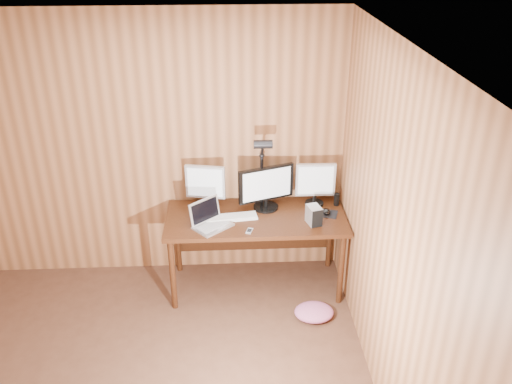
{
  "coord_description": "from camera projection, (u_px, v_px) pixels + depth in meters",
  "views": [
    {
      "loc": [
        0.71,
        -2.56,
        3.13
      ],
      "look_at": [
        0.93,
        1.58,
        1.02
      ],
      "focal_mm": 38.0,
      "sensor_mm": 36.0,
      "label": 1
    }
  ],
  "objects": [
    {
      "name": "room_shell",
      "position": [
        108.0,
        285.0,
        3.1
      ],
      "size": [
        4.0,
        4.0,
        4.0
      ],
      "color": "#4F2E1E",
      "rests_on": "ground"
    },
    {
      "name": "phone",
      "position": [
        249.0,
        231.0,
        4.59
      ],
      "size": [
        0.07,
        0.1,
        0.01
      ],
      "rotation": [
        0.0,
        0.0,
        -0.32
      ],
      "color": "silver",
      "rests_on": "desk"
    },
    {
      "name": "laptop",
      "position": [
        209.0,
        220.0,
        4.65
      ],
      "size": [
        0.39,
        0.38,
        0.22
      ],
      "rotation": [
        0.0,
        0.0,
        0.71
      ],
      "color": "silver",
      "rests_on": "desk"
    },
    {
      "name": "monitor_center",
      "position": [
        266.0,
        187.0,
        4.86
      ],
      "size": [
        0.5,
        0.23,
        0.41
      ],
      "rotation": [
        0.0,
        0.0,
        0.34
      ],
      "color": "black",
      "rests_on": "desk"
    },
    {
      "name": "mouse",
      "position": [
        326.0,
        211.0,
        4.85
      ],
      "size": [
        0.12,
        0.13,
        0.04
      ],
      "primitive_type": "ellipsoid",
      "rotation": [
        0.0,
        0.0,
        -0.54
      ],
      "color": "black",
      "rests_on": "mousepad"
    },
    {
      "name": "keyboard",
      "position": [
        231.0,
        217.0,
        4.78
      ],
      "size": [
        0.47,
        0.19,
        0.02
      ],
      "rotation": [
        0.0,
        0.0,
        0.13
      ],
      "color": "white",
      "rests_on": "desk"
    },
    {
      "name": "hard_drive",
      "position": [
        314.0,
        215.0,
        4.67
      ],
      "size": [
        0.14,
        0.17,
        0.16
      ],
      "rotation": [
        0.0,
        0.0,
        0.28
      ],
      "color": "silver",
      "rests_on": "desk"
    },
    {
      "name": "desk_lamp",
      "position": [
        262.0,
        161.0,
        4.81
      ],
      "size": [
        0.16,
        0.23,
        0.71
      ],
      "rotation": [
        0.0,
        0.0,
        -0.31
      ],
      "color": "black",
      "rests_on": "desk"
    },
    {
      "name": "monitor_right",
      "position": [
        315.0,
        183.0,
        4.92
      ],
      "size": [
        0.36,
        0.17,
        0.41
      ],
      "rotation": [
        0.0,
        0.0,
        -0.01
      ],
      "color": "black",
      "rests_on": "desk"
    },
    {
      "name": "desk",
      "position": [
        255.0,
        224.0,
        4.94
      ],
      "size": [
        1.6,
        0.7,
        0.75
      ],
      "color": "#391B0C",
      "rests_on": "floor"
    },
    {
      "name": "mousepad",
      "position": [
        326.0,
        214.0,
        4.86
      ],
      "size": [
        0.23,
        0.21,
        0.0
      ],
      "primitive_type": "cube",
      "rotation": [
        0.0,
        0.0,
        -0.3
      ],
      "color": "black",
      "rests_on": "desk"
    },
    {
      "name": "speaker",
      "position": [
        337.0,
        199.0,
        4.98
      ],
      "size": [
        0.05,
        0.05,
        0.12
      ],
      "primitive_type": "cylinder",
      "color": "black",
      "rests_on": "desk"
    },
    {
      "name": "monitor_left",
      "position": [
        205.0,
        185.0,
        4.88
      ],
      "size": [
        0.36,
        0.17,
        0.41
      ],
      "rotation": [
        0.0,
        0.0,
        -0.19
      ],
      "color": "black",
      "rests_on": "desk"
    },
    {
      "name": "fabric_pile",
      "position": [
        314.0,
        312.0,
        4.72
      ],
      "size": [
        0.38,
        0.33,
        0.11
      ],
      "primitive_type": null,
      "rotation": [
        0.0,
        0.0,
        0.15
      ],
      "color": "#BF5C89",
      "rests_on": "floor"
    }
  ]
}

